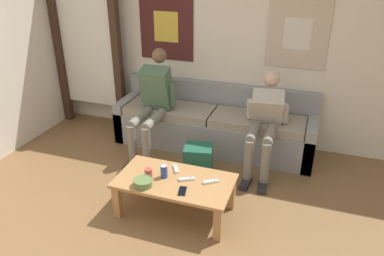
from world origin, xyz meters
name	(u,v)px	position (x,y,z in m)	size (l,w,h in m)	color
ground_plane	(119,255)	(0.00, 0.00, 0.00)	(18.00, 18.00, 0.00)	brown
wall_back	(207,40)	(0.00, 2.45, 1.28)	(10.00, 0.07, 2.55)	silver
door_frame	(86,41)	(-1.61, 2.23, 1.20)	(1.00, 0.10, 2.15)	#382319
couch	(214,126)	(0.21, 2.11, 0.28)	(2.48, 0.67, 0.77)	gray
coffee_table	(175,185)	(0.24, 0.69, 0.31)	(1.09, 0.59, 0.37)	#B27F4C
person_seated_adult	(153,100)	(-0.46, 1.76, 0.67)	(0.47, 0.94, 1.24)	gray
person_seated_teen	(265,120)	(0.88, 1.79, 0.60)	(0.47, 0.93, 1.08)	gray
backpack	(198,162)	(0.25, 1.36, 0.18)	(0.35, 0.35, 0.37)	#1E5642
ceramic_bowl	(143,182)	(0.01, 0.50, 0.41)	(0.18, 0.18, 0.07)	#607F47
pillar_candle	(148,173)	(-0.01, 0.64, 0.41)	(0.07, 0.07, 0.10)	#B24C42
drink_can_blue	(164,171)	(0.13, 0.70, 0.43)	(0.07, 0.07, 0.12)	#28479E
game_controller_near_left	(211,182)	(0.57, 0.75, 0.38)	(0.14, 0.11, 0.03)	white
game_controller_near_right	(187,179)	(0.35, 0.71, 0.38)	(0.14, 0.10, 0.03)	white
game_controller_far_center	(176,169)	(0.19, 0.85, 0.38)	(0.10, 0.14, 0.03)	white
cell_phone	(182,191)	(0.37, 0.53, 0.37)	(0.09, 0.15, 0.01)	black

